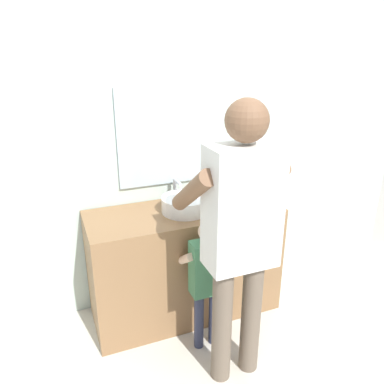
# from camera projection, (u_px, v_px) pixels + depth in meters

# --- Properties ---
(ground_plane) EXTENTS (14.00, 14.00, 0.00)m
(ground_plane) POSITION_uv_depth(u_px,v_px,m) (200.00, 333.00, 2.71)
(ground_plane) COLOR silver
(back_wall) EXTENTS (4.40, 0.10, 2.70)m
(back_wall) POSITION_uv_depth(u_px,v_px,m) (168.00, 131.00, 2.76)
(back_wall) COLOR silver
(back_wall) RESTS_ON ground
(vanity_cabinet) EXTENTS (1.38, 0.54, 0.84)m
(vanity_cabinet) POSITION_uv_depth(u_px,v_px,m) (185.00, 262.00, 2.82)
(vanity_cabinet) COLOR olive
(vanity_cabinet) RESTS_ON ground
(sink_basin) EXTENTS (0.33, 0.33, 0.11)m
(sink_basin) POSITION_uv_depth(u_px,v_px,m) (185.00, 204.00, 2.63)
(sink_basin) COLOR white
(sink_basin) RESTS_ON vanity_cabinet
(faucet) EXTENTS (0.18, 0.14, 0.18)m
(faucet) POSITION_uv_depth(u_px,v_px,m) (175.00, 191.00, 2.80)
(faucet) COLOR #B7BABF
(faucet) RESTS_ON vanity_cabinet
(toothbrush_cup) EXTENTS (0.07, 0.07, 0.21)m
(toothbrush_cup) POSITION_uv_depth(u_px,v_px,m) (234.00, 196.00, 2.79)
(toothbrush_cup) COLOR silver
(toothbrush_cup) RESTS_ON vanity_cabinet
(child_toddler) EXTENTS (0.29, 0.29, 0.93)m
(child_toddler) POSITION_uv_depth(u_px,v_px,m) (206.00, 274.00, 2.42)
(child_toddler) COLOR #2D334C
(child_toddler) RESTS_ON ground
(adult_parent) EXTENTS (0.53, 0.56, 1.70)m
(adult_parent) POSITION_uv_depth(u_px,v_px,m) (240.00, 225.00, 2.05)
(adult_parent) COLOR #6B5B4C
(adult_parent) RESTS_ON ground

